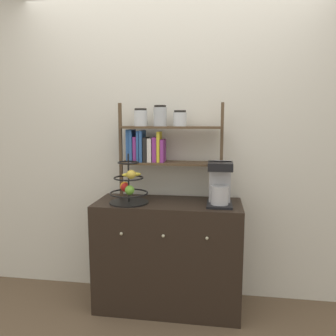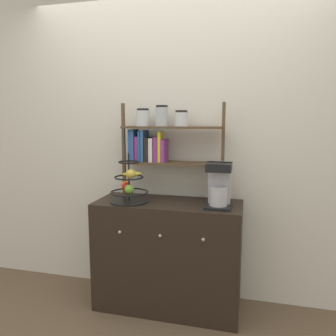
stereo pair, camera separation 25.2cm
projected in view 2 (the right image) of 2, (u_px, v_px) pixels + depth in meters
name	position (u px, v px, depth m)	size (l,w,h in m)	color
ground_plane	(161.00, 322.00, 2.47)	(12.00, 12.00, 0.00)	brown
wall_back	(176.00, 145.00, 2.77)	(7.00, 0.05, 2.60)	silver
sideboard	(168.00, 255.00, 2.63)	(1.14, 0.48, 0.87)	black
coffee_maker	(219.00, 185.00, 2.42)	(0.19, 0.23, 0.33)	black
fruit_stand	(129.00, 186.00, 2.56)	(0.30, 0.30, 0.38)	black
shelf_hutch	(159.00, 140.00, 2.64)	(0.84, 0.20, 0.77)	brown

